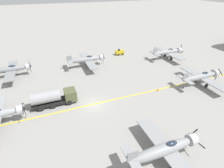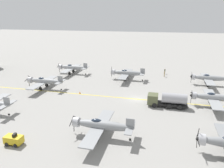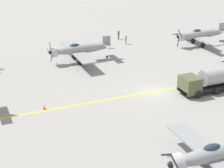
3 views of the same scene
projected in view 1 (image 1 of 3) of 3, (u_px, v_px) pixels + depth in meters
ground_plane at (94, 104)px, 32.46m from camera, size 400.00×400.00×0.00m
taxiway_stripe at (94, 104)px, 32.46m from camera, size 0.30×160.00×0.01m
airplane_near_left at (9, 69)px, 40.90m from camera, size 12.00×9.98×3.66m
airplane_far_left at (168, 52)px, 51.30m from camera, size 12.00×9.98×3.79m
airplane_mid_left at (87, 59)px, 46.26m from camera, size 12.00×9.98×3.65m
airplane_mid_right at (165, 149)px, 21.20m from camera, size 12.00×9.98×3.69m
airplane_far_center at (201, 77)px, 37.74m from camera, size 12.00×9.98×3.65m
fuel_tanker at (54, 97)px, 31.70m from camera, size 2.67×8.00×2.98m
tow_tractor at (120, 52)px, 54.72m from camera, size 1.57×2.60×1.79m
traffic_cone at (158, 90)px, 36.38m from camera, size 0.36×0.36×0.55m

